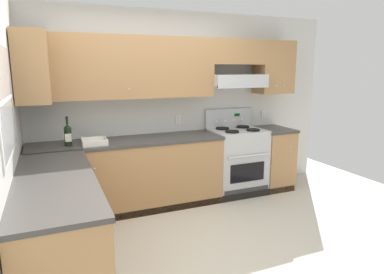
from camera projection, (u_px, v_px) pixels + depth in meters
The scene contains 8 objects.
ground_plane at pixel (194, 249), 3.45m from camera, with size 7.04×7.04×0.00m, color beige.
wall_back at pixel (176, 91), 4.68m from camera, with size 4.68×0.57×2.55m.
wall_left at pixel (4, 124), 2.78m from camera, with size 0.47×4.00×2.55m.
counter_back_run at pixel (157, 172), 4.48m from camera, with size 3.60×0.65×0.91m.
counter_left_run at pixel (59, 230), 2.88m from camera, with size 0.63×1.91×0.91m.
stove at pixel (237, 160), 4.95m from camera, with size 0.76×0.62×1.20m.
wine_bottle at pixel (68, 135), 3.91m from camera, with size 0.08×0.08×0.34m.
bowl at pixel (94, 142), 4.00m from camera, with size 0.28×0.26×0.07m.
Camera 1 is at (-1.25, -2.90, 1.79)m, focal length 31.92 mm.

